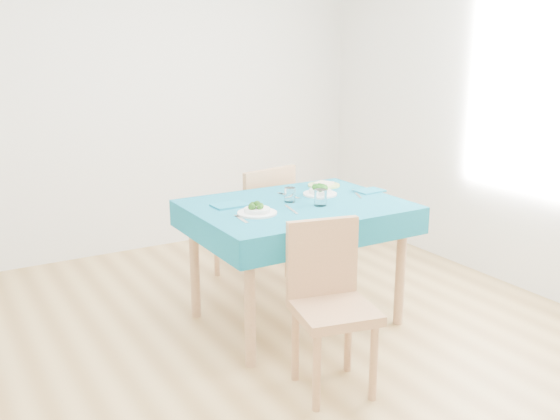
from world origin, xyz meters
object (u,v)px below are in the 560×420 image
bowl_near (257,208)px  side_plate (324,185)px  chair_far (251,203)px  bowl_far (320,190)px  chair_near (335,303)px  table (296,263)px

bowl_near → side_plate: size_ratio=1.04×
chair_far → bowl_near: chair_far is taller
chair_far → bowl_far: size_ratio=5.26×
bowl_near → side_plate: (0.73, 0.40, -0.03)m
bowl_far → side_plate: 0.26m
chair_near → chair_far: size_ratio=0.83×
table → chair_near: (-0.28, -0.79, 0.09)m
table → chair_far: bearing=81.5°
chair_near → side_plate: (0.69, 1.10, 0.29)m
bowl_near → bowl_far: size_ratio=1.04×
chair_near → side_plate: bearing=70.2°
table → side_plate: 0.64m
bowl_far → chair_far: bearing=100.2°
table → chair_far: (0.12, 0.81, 0.19)m
bowl_far → chair_near: bearing=-120.0°
bowl_near → bowl_far: bowl_near is taller
bowl_far → side_plate: size_ratio=1.00×
table → bowl_near: 0.53m
table → bowl_far: size_ratio=5.79×
table → side_plate: bearing=37.0°
chair_near → bowl_far: (0.52, 0.90, 0.32)m
bowl_far → bowl_near: bearing=-160.6°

